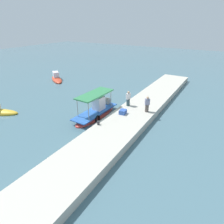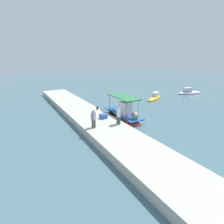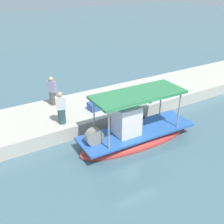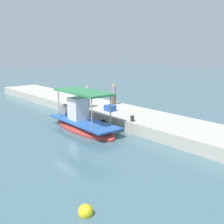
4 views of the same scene
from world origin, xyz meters
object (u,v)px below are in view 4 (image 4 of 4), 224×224
(fisherman_by_crate, at_px, (87,98))
(marker_buoy, at_px, (85,212))
(cargo_crate, at_px, (110,108))
(mooring_bollard, at_px, (132,118))
(fisherman_near_bollard, at_px, (114,95))
(main_fishing_boat, at_px, (83,123))

(fisherman_by_crate, relative_size, marker_buoy, 3.39)
(cargo_crate, bearing_deg, mooring_bollard, 164.93)
(fisherman_near_bollard, xyz_separation_m, fisherman_by_crate, (0.42, 2.35, 0.01))
(fisherman_by_crate, bearing_deg, marker_buoy, 143.77)
(fisherman_near_bollard, bearing_deg, fisherman_by_crate, 79.94)
(fisherman_by_crate, height_order, mooring_bollard, fisherman_by_crate)
(fisherman_near_bollard, relative_size, fisherman_by_crate, 0.99)
(mooring_bollard, relative_size, marker_buoy, 0.72)
(main_fishing_boat, height_order, cargo_crate, main_fishing_boat)
(cargo_crate, distance_m, marker_buoy, 11.85)
(main_fishing_boat, relative_size, fisherman_near_bollard, 3.67)
(cargo_crate, height_order, marker_buoy, cargo_crate)
(fisherman_near_bollard, distance_m, fisherman_by_crate, 2.39)
(fisherman_near_bollard, bearing_deg, marker_buoy, 135.19)
(main_fishing_boat, distance_m, marker_buoy, 9.53)
(fisherman_near_bollard, bearing_deg, main_fishing_boat, 116.26)
(fisherman_near_bollard, xyz_separation_m, cargo_crate, (-1.72, 1.86, -0.54))
(main_fishing_boat, xyz_separation_m, marker_buoy, (-7.85, 5.39, -0.35))
(marker_buoy, bearing_deg, fisherman_by_crate, -36.23)
(fisherman_by_crate, relative_size, mooring_bollard, 4.73)
(fisherman_by_crate, relative_size, cargo_crate, 2.28)
(main_fishing_boat, relative_size, fisherman_by_crate, 3.64)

